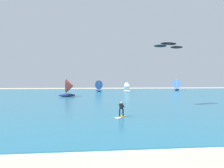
% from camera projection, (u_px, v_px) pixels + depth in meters
% --- Properties ---
extents(ocean, '(160.00, 90.00, 0.10)m').
position_uv_depth(ocean, '(98.00, 95.00, 57.14)').
color(ocean, '#236B89').
rests_on(ocean, ground).
extents(shoreline_foam, '(66.95, 1.36, 0.01)m').
position_uv_depth(shoreline_foam, '(169.00, 148.00, 12.85)').
color(shoreline_foam, white).
rests_on(shoreline_foam, ground).
extents(kitesurfer, '(1.52, 1.96, 1.67)m').
position_uv_depth(kitesurfer, '(121.00, 112.00, 23.02)').
color(kitesurfer, yellow).
rests_on(kitesurfer, ocean).
extents(kite, '(5.33, 3.13, 0.77)m').
position_uv_depth(kite, '(169.00, 45.00, 32.43)').
color(kite, black).
extents(sailboat_heeled_over, '(3.59, 4.02, 4.48)m').
position_uv_depth(sailboat_heeled_over, '(98.00, 86.00, 75.62)').
color(sailboat_heeled_over, navy).
rests_on(sailboat_heeled_over, ocean).
extents(sailboat_trailing, '(4.13, 3.48, 4.87)m').
position_uv_depth(sailboat_trailing, '(69.00, 88.00, 51.76)').
color(sailboat_trailing, navy).
rests_on(sailboat_trailing, ocean).
extents(sailboat_mid_left, '(4.16, 4.30, 4.81)m').
position_uv_depth(sailboat_mid_left, '(177.00, 85.00, 83.53)').
color(sailboat_mid_left, navy).
rests_on(sailboat_mid_left, ocean).
extents(sailboat_outermost, '(3.14, 3.38, 3.76)m').
position_uv_depth(sailboat_outermost, '(128.00, 87.00, 72.70)').
color(sailboat_outermost, silver).
rests_on(sailboat_outermost, ocean).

